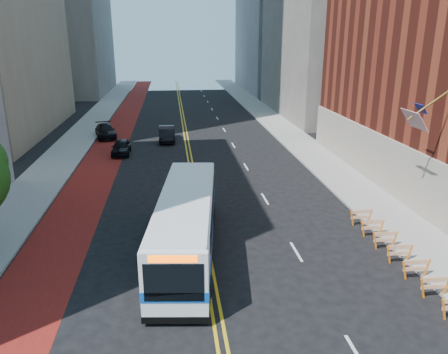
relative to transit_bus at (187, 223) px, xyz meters
name	(u,v)px	position (x,y,z in m)	size (l,w,h in m)	color
ground	(219,330)	(0.98, -6.55, -1.76)	(160.00, 160.00, 0.00)	black
sidewalk_left	(69,149)	(-11.02, 23.45, -1.69)	(4.00, 140.00, 0.15)	gray
sidewalk_right	(300,143)	(12.98, 23.45, -1.69)	(4.00, 140.00, 0.15)	gray
bus_lane_paint	(108,149)	(-7.12, 23.45, -1.76)	(3.60, 140.00, 0.01)	maroon
center_line_inner	(186,147)	(0.80, 23.45, -1.76)	(0.14, 140.00, 0.01)	gold
center_line_outer	(189,147)	(1.16, 23.45, -1.76)	(0.14, 140.00, 0.01)	gold
lane_dashes	(224,130)	(5.78, 31.45, -1.75)	(0.14, 98.20, 0.01)	silver
construction_barriers	(407,258)	(10.58, -3.12, -1.09)	(1.42, 10.91, 1.00)	orange
transit_bus	(187,223)	(0.00, 0.00, 0.00)	(4.09, 12.50, 3.37)	silver
car_a	(121,147)	(-5.55, 21.21, -1.06)	(1.66, 4.14, 1.41)	black
car_b	(167,134)	(-1.15, 26.32, -0.97)	(1.68, 4.82, 1.59)	black
car_c	(105,131)	(-8.07, 28.93, -1.02)	(2.06, 5.07, 1.47)	black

